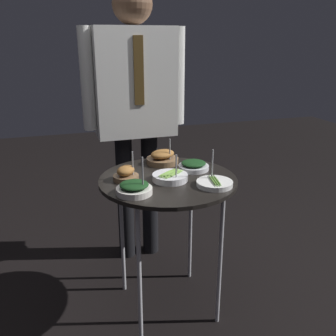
{
  "coord_description": "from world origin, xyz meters",
  "views": [
    {
      "loc": [
        -0.5,
        -1.56,
        1.34
      ],
      "look_at": [
        0.0,
        0.0,
        0.77
      ],
      "focal_mm": 40.0,
      "sensor_mm": 36.0,
      "label": 1
    }
  ],
  "objects_px": {
    "bowl_spinach_center": "(194,166)",
    "bowl_roast_near_rim": "(162,158)",
    "waiter_figure": "(135,96)",
    "serving_cart": "(168,189)",
    "bowl_spinach_far_rim": "(134,188)",
    "bowl_asparagus_mid_left": "(171,177)",
    "bowl_asparagus_front_left": "(215,183)",
    "bowl_roast_front_center": "(126,174)"
  },
  "relations": [
    {
      "from": "bowl_spinach_center",
      "to": "waiter_figure",
      "type": "height_order",
      "value": "waiter_figure"
    },
    {
      "from": "bowl_roast_front_center",
      "to": "bowl_roast_near_rim",
      "type": "distance_m",
      "value": 0.29
    },
    {
      "from": "bowl_roast_front_center",
      "to": "bowl_asparagus_front_left",
      "type": "height_order",
      "value": "bowl_asparagus_front_left"
    },
    {
      "from": "bowl_asparagus_mid_left",
      "to": "bowl_spinach_far_rim",
      "type": "distance_m",
      "value": 0.22
    },
    {
      "from": "bowl_spinach_far_rim",
      "to": "waiter_figure",
      "type": "bearing_deg",
      "value": 76.19
    },
    {
      "from": "bowl_spinach_far_rim",
      "to": "serving_cart",
      "type": "bearing_deg",
      "value": 34.91
    },
    {
      "from": "bowl_roast_near_rim",
      "to": "waiter_figure",
      "type": "distance_m",
      "value": 0.43
    },
    {
      "from": "serving_cart",
      "to": "bowl_roast_near_rim",
      "type": "bearing_deg",
      "value": 79.74
    },
    {
      "from": "bowl_roast_near_rim",
      "to": "serving_cart",
      "type": "bearing_deg",
      "value": -100.26
    },
    {
      "from": "bowl_spinach_far_rim",
      "to": "bowl_asparagus_front_left",
      "type": "bearing_deg",
      "value": -3.27
    },
    {
      "from": "serving_cart",
      "to": "bowl_asparagus_mid_left",
      "type": "xyz_separation_m",
      "value": [
        0.01,
        -0.03,
        0.07
      ]
    },
    {
      "from": "bowl_asparagus_mid_left",
      "to": "waiter_figure",
      "type": "bearing_deg",
      "value": 93.02
    },
    {
      "from": "bowl_roast_front_center",
      "to": "bowl_roast_near_rim",
      "type": "relative_size",
      "value": 0.8
    },
    {
      "from": "bowl_spinach_far_rim",
      "to": "bowl_asparagus_front_left",
      "type": "height_order",
      "value": "bowl_spinach_far_rim"
    },
    {
      "from": "bowl_spinach_center",
      "to": "waiter_figure",
      "type": "distance_m",
      "value": 0.58
    },
    {
      "from": "serving_cart",
      "to": "bowl_asparagus_front_left",
      "type": "height_order",
      "value": "bowl_asparagus_front_left"
    },
    {
      "from": "serving_cart",
      "to": "bowl_asparagus_front_left",
      "type": "relative_size",
      "value": 4.41
    },
    {
      "from": "bowl_spinach_center",
      "to": "bowl_roast_near_rim",
      "type": "height_order",
      "value": "bowl_roast_near_rim"
    },
    {
      "from": "bowl_spinach_far_rim",
      "to": "bowl_roast_near_rim",
      "type": "relative_size",
      "value": 0.99
    },
    {
      "from": "serving_cart",
      "to": "bowl_spinach_center",
      "type": "xyz_separation_m",
      "value": [
        0.16,
        0.07,
        0.08
      ]
    },
    {
      "from": "bowl_roast_front_center",
      "to": "bowl_roast_near_rim",
      "type": "xyz_separation_m",
      "value": [
        0.23,
        0.18,
        0.0
      ]
    },
    {
      "from": "serving_cart",
      "to": "bowl_spinach_far_rim",
      "type": "height_order",
      "value": "bowl_spinach_far_rim"
    },
    {
      "from": "serving_cart",
      "to": "waiter_figure",
      "type": "height_order",
      "value": "waiter_figure"
    },
    {
      "from": "bowl_spinach_center",
      "to": "bowl_spinach_far_rim",
      "type": "xyz_separation_m",
      "value": [
        -0.35,
        -0.21,
        0.0
      ]
    },
    {
      "from": "bowl_asparagus_mid_left",
      "to": "bowl_roast_near_rim",
      "type": "distance_m",
      "value": 0.25
    },
    {
      "from": "bowl_asparagus_mid_left",
      "to": "bowl_spinach_far_rim",
      "type": "relative_size",
      "value": 0.98
    },
    {
      "from": "serving_cart",
      "to": "bowl_roast_near_rim",
      "type": "relative_size",
      "value": 4.23
    },
    {
      "from": "bowl_roast_near_rim",
      "to": "bowl_spinach_center",
      "type": "bearing_deg",
      "value": -50.6
    },
    {
      "from": "serving_cart",
      "to": "bowl_roast_front_center",
      "type": "distance_m",
      "value": 0.21
    },
    {
      "from": "bowl_roast_near_rim",
      "to": "bowl_roast_front_center",
      "type": "bearing_deg",
      "value": -141.78
    },
    {
      "from": "bowl_roast_near_rim",
      "to": "waiter_figure",
      "type": "relative_size",
      "value": 0.1
    },
    {
      "from": "serving_cart",
      "to": "bowl_spinach_far_rim",
      "type": "xyz_separation_m",
      "value": [
        -0.19,
        -0.13,
        0.08
      ]
    },
    {
      "from": "bowl_spinach_center",
      "to": "bowl_roast_near_rim",
      "type": "xyz_separation_m",
      "value": [
        -0.12,
        0.14,
        0.01
      ]
    },
    {
      "from": "bowl_asparagus_mid_left",
      "to": "bowl_spinach_far_rim",
      "type": "bearing_deg",
      "value": -152.38
    },
    {
      "from": "waiter_figure",
      "to": "bowl_spinach_far_rim",
      "type": "bearing_deg",
      "value": -103.81
    },
    {
      "from": "serving_cart",
      "to": "bowl_asparagus_front_left",
      "type": "bearing_deg",
      "value": -42.61
    },
    {
      "from": "bowl_asparagus_mid_left",
      "to": "bowl_spinach_center",
      "type": "height_order",
      "value": "bowl_asparagus_mid_left"
    },
    {
      "from": "bowl_spinach_center",
      "to": "bowl_spinach_far_rim",
      "type": "bearing_deg",
      "value": -149.16
    },
    {
      "from": "bowl_spinach_far_rim",
      "to": "waiter_figure",
      "type": "relative_size",
      "value": 0.1
    },
    {
      "from": "serving_cart",
      "to": "bowl_spinach_center",
      "type": "bearing_deg",
      "value": 25.37
    },
    {
      "from": "bowl_asparagus_front_left",
      "to": "waiter_figure",
      "type": "bearing_deg",
      "value": 105.47
    },
    {
      "from": "bowl_asparagus_front_left",
      "to": "waiter_figure",
      "type": "height_order",
      "value": "waiter_figure"
    }
  ]
}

